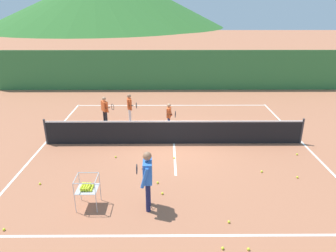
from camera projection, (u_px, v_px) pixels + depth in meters
The scene contains 27 objects.
ground_plane at pixel (174, 144), 12.42m from camera, with size 120.00×120.00×0.00m, color #A86647.
line_baseline_near at pixel (179, 236), 7.46m from camera, with size 10.35×0.08×0.01m, color white.
line_baseline_far at pixel (172, 105), 17.15m from camera, with size 10.35×0.08×0.01m, color white.
line_sideline_west at pixel (45, 144), 12.39m from camera, with size 0.08×10.40×0.01m, color white.
line_sideline_east at pixel (303, 143), 12.45m from camera, with size 0.08×10.40×0.01m, color white.
line_service_center at pixel (174, 144), 12.42m from camera, with size 0.08×5.02×0.01m, color white.
tennis_net at pixel (174, 132), 12.24m from camera, with size 10.19×0.08×1.05m.
instructor at pixel (147, 175), 8.15m from camera, with size 0.45×0.76×1.68m.
student_0 at pixel (105, 108), 14.16m from camera, with size 0.65×0.53×1.32m.
student_1 at pixel (130, 105), 14.45m from camera, with size 0.51×0.60×1.35m.
student_2 at pixel (169, 114), 13.55m from camera, with size 0.41×0.62×1.21m.
ball_cart at pixel (87, 187), 8.35m from camera, with size 0.58×0.58×0.90m.
tennis_ball_0 at pixel (297, 154), 11.46m from camera, with size 0.07×0.07×0.07m, color yellow.
tennis_ball_1 at pixel (229, 222), 7.89m from camera, with size 0.07×0.07×0.07m, color yellow.
tennis_ball_2 at pixel (248, 249), 7.01m from camera, with size 0.07×0.07×0.07m, color yellow.
tennis_ball_3 at pixel (174, 158), 11.19m from camera, with size 0.07×0.07×0.07m, color yellow.
tennis_ball_4 at pixel (297, 177), 9.94m from camera, with size 0.07×0.07×0.07m, color yellow.
tennis_ball_5 at pixel (116, 157), 11.26m from camera, with size 0.07×0.07×0.07m, color yellow.
tennis_ball_6 at pixel (158, 183), 9.63m from camera, with size 0.07×0.07×0.07m, color yellow.
tennis_ball_7 at pixel (40, 184), 9.58m from camera, with size 0.07×0.07×0.07m, color yellow.
tennis_ball_8 at pixel (162, 193), 9.09m from camera, with size 0.07×0.07×0.07m, color yellow.
tennis_ball_9 at pixel (223, 248), 7.04m from camera, with size 0.07×0.07×0.07m, color yellow.
tennis_ball_10 at pixel (4, 229), 7.62m from camera, with size 0.07×0.07×0.07m, color yellow.
tennis_ball_11 at pixel (262, 172), 10.27m from camera, with size 0.07×0.07×0.07m, color yellow.
windscreen_fence at pixel (171, 70), 19.86m from camera, with size 22.77×0.08×2.55m, color #33753D.
hill_0 at pixel (119, 0), 76.89m from camera, with size 52.23×52.23×12.64m, color #2D6628.
hill_1 at pixel (96, 3), 72.51m from camera, with size 51.14×51.14×11.32m, color #2D6628.
Camera 1 is at (-0.31, -11.31, 5.18)m, focal length 33.20 mm.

